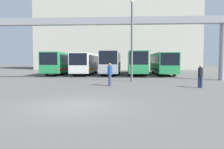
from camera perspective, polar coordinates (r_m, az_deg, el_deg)
The scene contains 11 objects.
ground_plane at distance 9.70m, azimuth -9.60°, elevation -8.17°, with size 200.00×200.00×0.00m, color #514F4C.
building_backdrop at distance 53.09m, azimuth 1.40°, elevation 10.87°, with size 36.36×12.00×17.29m.
overhead_gantry at distance 23.04m, azimuth -1.81°, elevation 11.95°, with size 24.25×0.80×6.39m.
bus_slot_0 at distance 32.89m, azimuth -13.15°, elevation 3.21°, with size 2.48×10.55×3.08m.
bus_slot_1 at distance 32.00m, azimuth -6.83°, elevation 3.18°, with size 2.44×10.53×2.99m.
bus_slot_2 at distance 31.68m, azimuth -0.22°, elevation 3.47°, with size 2.45×10.84×3.26m.
bus_slot_3 at distance 32.47m, azimuth 6.38°, elevation 3.39°, with size 2.46×12.49×3.19m.
bus_slot_4 at distance 31.84m, azimuth 13.10°, elevation 3.11°, with size 2.46×10.46×2.99m.
pedestrian_mid_right at distance 17.03m, azimuth 22.11°, elevation -0.24°, with size 0.35×0.35×1.70m.
pedestrian_near_left at distance 17.02m, azimuth -0.55°, elevation 0.19°, with size 0.37×0.37×1.79m.
lamp_post at distance 20.62m, azimuth 5.21°, elevation 9.69°, with size 0.36×0.36×7.59m.
Camera 1 is at (2.22, -9.23, 1.98)m, focal length 35.00 mm.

